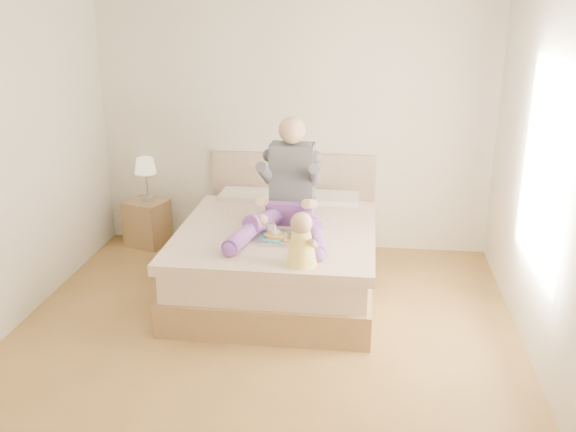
# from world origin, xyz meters

# --- Properties ---
(room) EXTENTS (4.02, 4.22, 2.71)m
(room) POSITION_xyz_m (0.08, 0.01, 1.51)
(room) COLOR brown
(room) RESTS_ON ground
(bed) EXTENTS (1.70, 2.18, 1.00)m
(bed) POSITION_xyz_m (0.00, 1.08, 0.32)
(bed) COLOR olive
(bed) RESTS_ON ground
(nightstand) EXTENTS (0.49, 0.46, 0.48)m
(nightstand) POSITION_xyz_m (-1.53, 1.88, 0.24)
(nightstand) COLOR olive
(nightstand) RESTS_ON ground
(lamp) EXTENTS (0.22, 0.22, 0.46)m
(lamp) POSITION_xyz_m (-1.52, 1.91, 0.83)
(lamp) COLOR #B6BABE
(lamp) RESTS_ON nightstand
(adult) EXTENTS (0.82, 1.17, 0.97)m
(adult) POSITION_xyz_m (0.09, 0.98, 0.89)
(adult) COLOR #6D3B95
(adult) RESTS_ON bed
(tray) EXTENTS (0.47, 0.38, 0.13)m
(tray) POSITION_xyz_m (0.11, 0.65, 0.64)
(tray) COLOR #B6BABE
(tray) RESTS_ON bed
(baby) EXTENTS (0.32, 0.37, 0.41)m
(baby) POSITION_xyz_m (0.30, 0.16, 0.78)
(baby) COLOR #FFE850
(baby) RESTS_ON bed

